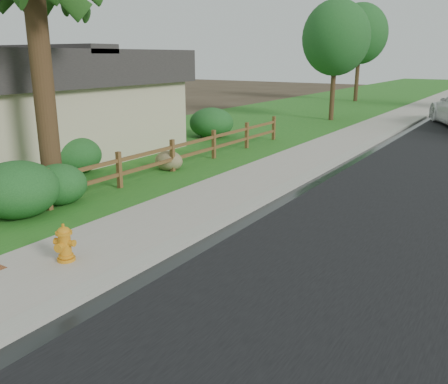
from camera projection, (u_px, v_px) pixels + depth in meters
The scene contains 15 objects.
ground at pixel (50, 299), 7.46m from camera, with size 120.00×120.00×0.00m, color #382C1E.
curb at pixel (444, 106), 35.54m from camera, with size 0.40×90.00×0.12m, color gray.
sidewalk at pixel (425, 105), 36.22m from camera, with size 2.20×90.00×0.10m, color gray.
grass_strip at pixel (399, 104), 37.21m from camera, with size 1.60×90.00×0.06m, color #195719.
lawn_near at pixel (336, 101), 39.91m from camera, with size 9.00×90.00×0.04m, color #195719.
ranch_fence at pixel (148, 161), 14.34m from camera, with size 0.12×16.92×1.10m.
house at pixel (11, 99), 18.26m from camera, with size 10.60×9.60×4.05m.
fire_hydrant at pixel (65, 244), 8.53m from camera, with size 0.46×0.38×0.70m.
boulder at pixel (169, 161), 15.67m from camera, with size 1.01×0.75×0.67m, color olive.
shrub_a at pixel (59, 185), 12.06m from camera, with size 1.41×1.41×1.05m, color #19461A.
shrub_b at pixel (17, 190), 11.08m from camera, with size 1.92×1.92×1.34m, color #19461A.
shrub_c at pixel (76, 155), 15.28m from camera, with size 1.65×1.65×1.19m, color #19461A.
shrub_d at pixel (211, 123), 21.92m from camera, with size 2.04×2.04×1.39m, color #19461A.
tree_near_left at pixel (336, 38), 26.67m from camera, with size 3.81×3.81×6.75m.
tree_mid_left at pixel (360, 34), 38.07m from camera, with size 4.35×4.35×7.78m.
Camera 1 is at (5.93, -4.16, 3.68)m, focal length 38.00 mm.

